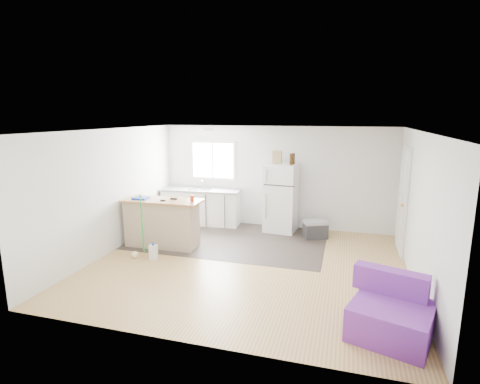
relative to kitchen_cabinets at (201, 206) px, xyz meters
name	(u,v)px	position (x,y,z in m)	size (l,w,h in m)	color
room	(248,200)	(1.77, -2.20, 0.76)	(5.51, 5.01, 2.41)	#A87C46
vinyl_zone	(230,239)	(1.05, -0.95, -0.44)	(4.05, 2.50, 0.00)	#312824
window	(213,160)	(0.22, 0.29, 1.11)	(1.18, 0.06, 0.98)	white
interior_door	(403,200)	(4.50, -0.65, 0.57)	(0.11, 0.92, 2.10)	white
ceiling_fixture	(207,129)	(0.57, -1.00, 1.92)	(0.30, 0.30, 0.07)	white
kitchen_cabinets	(201,206)	(0.00, 0.00, 0.00)	(1.99, 0.74, 1.14)	white
peninsula	(162,223)	(-0.16, -1.74, 0.05)	(1.61, 0.64, 0.98)	tan
refrigerator	(281,198)	(1.99, -0.04, 0.34)	(0.75, 0.72, 1.57)	white
cooler	(315,229)	(2.82, -0.34, -0.25)	(0.60, 0.52, 0.39)	#2A2B2D
purple_seat	(391,314)	(4.03, -3.84, -0.17)	(1.11, 1.10, 0.74)	purple
cleaner_jug	(153,252)	(0.01, -2.44, -0.30)	(0.16, 0.13, 0.32)	white
mop	(137,246)	(-0.32, -2.46, -0.21)	(0.28, 0.34, 1.26)	green
red_cup	(192,198)	(0.51, -1.70, 0.60)	(0.08, 0.08, 0.12)	red
blue_tray	(141,198)	(-0.58, -1.81, 0.56)	(0.30, 0.22, 0.04)	#132DB8
tool_a	(174,199)	(0.09, -1.66, 0.55)	(0.14, 0.05, 0.03)	black
tool_b	(163,200)	(-0.06, -1.85, 0.55)	(0.10, 0.04, 0.03)	black
cardboard_box	(277,157)	(1.89, -0.07, 1.28)	(0.20, 0.10, 0.30)	#A2865C
bottle_left	(291,159)	(2.22, -0.13, 1.25)	(0.07, 0.07, 0.25)	#39220A
bottle_right	(293,159)	(2.25, -0.04, 1.25)	(0.07, 0.07, 0.25)	#39220A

